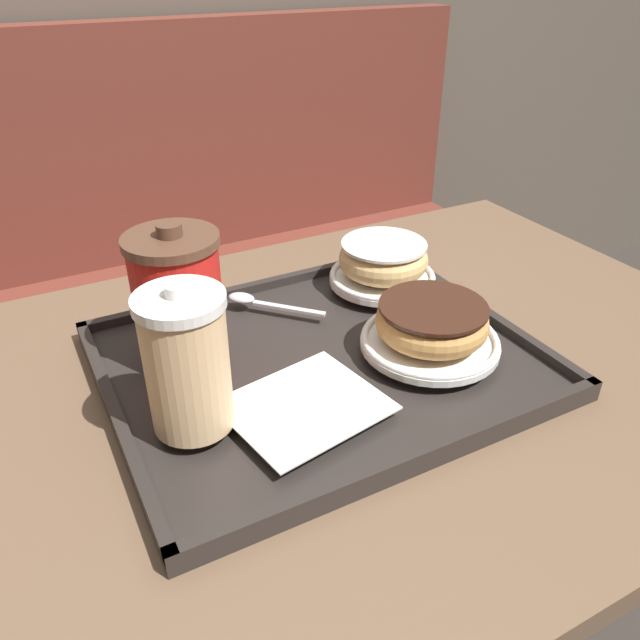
% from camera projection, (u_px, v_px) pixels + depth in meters
% --- Properties ---
extents(booth_bench, '(1.63, 0.44, 1.00)m').
position_uv_depth(booth_bench, '(196.00, 317.00, 1.61)').
color(booth_bench, brown).
rests_on(booth_bench, ground_plane).
extents(cafe_table, '(1.06, 0.70, 0.72)m').
position_uv_depth(cafe_table, '(331.00, 469.00, 0.78)').
color(cafe_table, brown).
rests_on(cafe_table, ground_plane).
extents(serving_tray, '(0.47, 0.38, 0.02)m').
position_uv_depth(serving_tray, '(320.00, 363.00, 0.71)').
color(serving_tray, '#282321').
rests_on(serving_tray, cafe_table).
extents(napkin_paper, '(0.17, 0.15, 0.00)m').
position_uv_depth(napkin_paper, '(305.00, 405.00, 0.62)').
color(napkin_paper, white).
rests_on(napkin_paper, serving_tray).
extents(coffee_cup_front, '(0.08, 0.08, 0.15)m').
position_uv_depth(coffee_cup_front, '(187.00, 362.00, 0.56)').
color(coffee_cup_front, '#E0B784').
rests_on(coffee_cup_front, serving_tray).
extents(coffee_cup_rear, '(0.10, 0.10, 0.15)m').
position_uv_depth(coffee_cup_rear, '(178.00, 296.00, 0.66)').
color(coffee_cup_rear, red).
rests_on(coffee_cup_rear, serving_tray).
extents(plate_with_chocolate_donut, '(0.16, 0.16, 0.01)m').
position_uv_depth(plate_with_chocolate_donut, '(430.00, 341.00, 0.71)').
color(plate_with_chocolate_donut, white).
rests_on(plate_with_chocolate_donut, serving_tray).
extents(donut_chocolate_glazed, '(0.13, 0.13, 0.04)m').
position_uv_depth(donut_chocolate_glazed, '(432.00, 320.00, 0.69)').
color(donut_chocolate_glazed, tan).
rests_on(donut_chocolate_glazed, plate_with_chocolate_donut).
extents(plate_with_plain_donut, '(0.14, 0.14, 0.01)m').
position_uv_depth(plate_with_plain_donut, '(382.00, 277.00, 0.84)').
color(plate_with_plain_donut, white).
rests_on(plate_with_plain_donut, serving_tray).
extents(donut_plain, '(0.12, 0.12, 0.04)m').
position_uv_depth(donut_plain, '(383.00, 258.00, 0.83)').
color(donut_plain, '#DBB270').
rests_on(donut_plain, plate_with_plain_donut).
extents(spoon, '(0.10, 0.10, 0.01)m').
position_uv_depth(spoon, '(254.00, 301.00, 0.79)').
color(spoon, silver).
rests_on(spoon, serving_tray).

